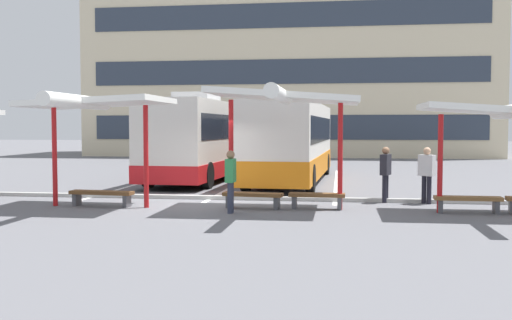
# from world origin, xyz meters

# --- Properties ---
(ground_plane) EXTENTS (160.00, 160.00, 0.00)m
(ground_plane) POSITION_xyz_m (0.00, 0.00, 0.00)
(ground_plane) COLOR slate
(terminal_building) EXTENTS (31.72, 11.01, 19.24)m
(terminal_building) POSITION_xyz_m (0.04, 32.08, 8.27)
(terminal_building) COLOR beige
(terminal_building) RESTS_ON ground
(coach_bus_0) EXTENTS (3.05, 11.39, 3.71)m
(coach_bus_0) POSITION_xyz_m (-1.77, 8.21, 1.74)
(coach_bus_0) COLOR silver
(coach_bus_0) RESTS_ON ground
(coach_bus_1) EXTENTS (3.05, 11.39, 3.60)m
(coach_bus_1) POSITION_xyz_m (2.10, 7.46, 1.65)
(coach_bus_1) COLOR silver
(coach_bus_1) RESTS_ON ground
(lane_stripe_0) EXTENTS (0.16, 14.00, 0.01)m
(lane_stripe_0) POSITION_xyz_m (-3.97, 6.98, 0.00)
(lane_stripe_0) COLOR white
(lane_stripe_0) RESTS_ON ground
(lane_stripe_1) EXTENTS (0.16, 14.00, 0.01)m
(lane_stripe_1) POSITION_xyz_m (0.00, 6.98, 0.00)
(lane_stripe_1) COLOR white
(lane_stripe_1) RESTS_ON ground
(lane_stripe_2) EXTENTS (0.16, 14.00, 0.01)m
(lane_stripe_2) POSITION_xyz_m (3.97, 6.98, 0.00)
(lane_stripe_2) COLOR white
(lane_stripe_2) RESTS_ON ground
(waiting_shelter_1) EXTENTS (3.77, 4.82, 3.17)m
(waiting_shelter_1) POSITION_xyz_m (-2.76, -1.48, 2.93)
(waiting_shelter_1) COLOR red
(waiting_shelter_1) RESTS_ON ground
(bench_1) EXTENTS (1.93, 0.60, 0.45)m
(bench_1) POSITION_xyz_m (-2.76, -1.11, 0.34)
(bench_1) COLOR brown
(bench_1) RESTS_ON ground
(waiting_shelter_2) EXTENTS (4.08, 5.03, 3.38)m
(waiting_shelter_2) POSITION_xyz_m (2.57, -1.16, 3.08)
(waiting_shelter_2) COLOR red
(waiting_shelter_2) RESTS_ON ground
(bench_2) EXTENTS (1.74, 0.64, 0.45)m
(bench_2) POSITION_xyz_m (1.67, -0.97, 0.34)
(bench_2) COLOR brown
(bench_2) RESTS_ON ground
(bench_3) EXTENTS (1.58, 0.46, 0.45)m
(bench_3) POSITION_xyz_m (3.47, -0.83, 0.33)
(bench_3) COLOR brown
(bench_3) RESTS_ON ground
(waiting_shelter_3) EXTENTS (4.28, 4.56, 2.95)m
(waiting_shelter_3) POSITION_xyz_m (8.41, -1.36, 2.66)
(waiting_shelter_3) COLOR red
(waiting_shelter_3) RESTS_ON ground
(bench_4) EXTENTS (1.75, 0.43, 0.45)m
(bench_4) POSITION_xyz_m (7.51, -1.07, 0.34)
(bench_4) COLOR brown
(bench_4) RESTS_ON ground
(platform_kerb) EXTENTS (44.00, 0.24, 0.12)m
(platform_kerb) POSITION_xyz_m (0.00, 0.95, 0.06)
(platform_kerb) COLOR #ADADA8
(platform_kerb) RESTS_ON ground
(waiting_passenger_1) EXTENTS (0.52, 0.48, 1.70)m
(waiting_passenger_1) POSITION_xyz_m (6.69, 0.77, 0.99)
(waiting_passenger_1) COLOR black
(waiting_passenger_1) RESTS_ON ground
(waiting_passenger_2) EXTENTS (0.38, 0.54, 1.70)m
(waiting_passenger_2) POSITION_xyz_m (5.49, 0.93, 0.99)
(waiting_passenger_2) COLOR black
(waiting_passenger_2) RESTS_ON ground
(waiting_passenger_3) EXTENTS (0.23, 0.49, 1.68)m
(waiting_passenger_3) POSITION_xyz_m (1.21, -1.94, 0.97)
(waiting_passenger_3) COLOR #33384C
(waiting_passenger_3) RESTS_ON ground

